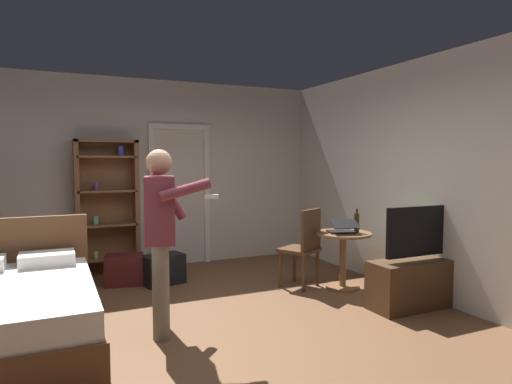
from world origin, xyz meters
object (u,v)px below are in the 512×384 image
object	(u,v)px
laptop	(343,229)
person_blue_shirt	(161,229)
suitcase_dark	(124,270)
suitcase_small	(163,269)
tv_flatscreen	(419,278)
bottle_on_table	(357,223)
wooden_chair	(304,244)
bed	(7,315)
side_table	(343,250)
bookshelf	(107,202)

from	to	relation	value
laptop	person_blue_shirt	bearing A→B (deg)	-168.54
suitcase_dark	suitcase_small	size ratio (longest dim) A/B	0.92
tv_flatscreen	bottle_on_table	world-z (taller)	tv_flatscreen
wooden_chair	bed	bearing A→B (deg)	-170.04
laptop	person_blue_shirt	world-z (taller)	person_blue_shirt
tv_flatscreen	person_blue_shirt	xyz separation A→B (m)	(-2.71, 0.40, 0.66)
side_table	laptop	size ratio (longest dim) A/B	1.76
tv_flatscreen	person_blue_shirt	size ratio (longest dim) A/B	0.68
bookshelf	suitcase_dark	bearing A→B (deg)	-79.47
suitcase_small	bookshelf	bearing A→B (deg)	108.84
person_blue_shirt	suitcase_small	world-z (taller)	person_blue_shirt
bed	laptop	distance (m)	3.62
side_table	bottle_on_table	bearing A→B (deg)	-29.74
bed	suitcase_dark	size ratio (longest dim) A/B	4.18
bed	side_table	size ratio (longest dim) A/B	2.80
bookshelf	person_blue_shirt	bearing A→B (deg)	-85.46
bed	person_blue_shirt	world-z (taller)	person_blue_shirt
wooden_chair	suitcase_dark	bearing A→B (deg)	152.02
bookshelf	tv_flatscreen	distance (m)	4.14
tv_flatscreen	suitcase_small	distance (m)	3.09
bookshelf	side_table	bearing A→B (deg)	-37.29
suitcase_small	bottle_on_table	bearing A→B (deg)	-45.29
laptop	person_blue_shirt	size ratio (longest dim) A/B	0.24
bookshelf	bottle_on_table	size ratio (longest dim) A/B	6.35
person_blue_shirt	suitcase_dark	distance (m)	1.98
wooden_chair	side_table	bearing A→B (deg)	-28.10
bed	side_table	bearing A→B (deg)	5.29
bookshelf	laptop	world-z (taller)	bookshelf
suitcase_small	wooden_chair	bearing A→B (deg)	-45.61
bookshelf	side_table	world-z (taller)	bookshelf
laptop	bed	bearing A→B (deg)	-175.30
bottle_on_table	laptop	bearing A→B (deg)	168.06
suitcase_dark	side_table	bearing A→B (deg)	-16.07
bookshelf	bottle_on_table	distance (m)	3.39
bed	laptop	world-z (taller)	bed
bed	person_blue_shirt	size ratio (longest dim) A/B	1.16
wooden_chair	suitcase_small	size ratio (longest dim) A/B	1.94
bottle_on_table	person_blue_shirt	world-z (taller)	person_blue_shirt
bookshelf	tv_flatscreen	size ratio (longest dim) A/B	1.63
bed	suitcase_small	bearing A→B (deg)	41.67
side_table	wooden_chair	world-z (taller)	wooden_chair
side_table	bookshelf	bearing A→B (deg)	142.71
suitcase_dark	bed	bearing A→B (deg)	-113.87
bed	side_table	world-z (taller)	bed
wooden_chair	suitcase_small	bearing A→B (deg)	150.26
bed	bookshelf	xyz separation A→B (m)	(1.06, 2.29, 0.70)
bottle_on_table	suitcase_dark	bearing A→B (deg)	151.91
side_table	bottle_on_table	xyz separation A→B (m)	(0.14, -0.08, 0.35)
person_blue_shirt	side_table	bearing A→B (deg)	12.22
laptop	person_blue_shirt	xyz separation A→B (m)	(-2.33, -0.47, 0.22)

